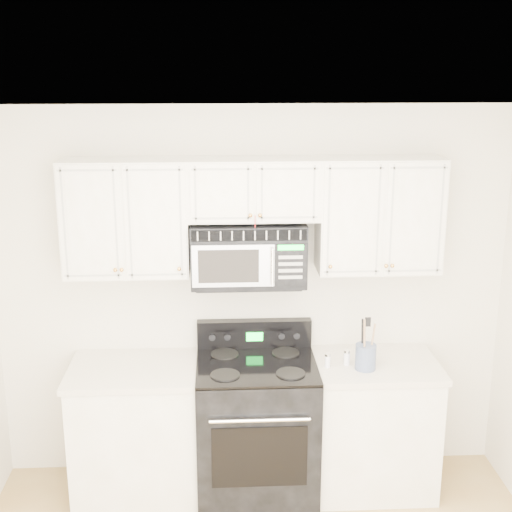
{
  "coord_description": "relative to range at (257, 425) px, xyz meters",
  "views": [
    {
      "loc": [
        -0.23,
        -2.92,
        2.87
      ],
      "look_at": [
        0.0,
        1.3,
        1.71
      ],
      "focal_mm": 50.0,
      "sensor_mm": 36.0,
      "label": 1
    }
  ],
  "objects": [
    {
      "name": "base_cabinet_right",
      "position": [
        0.79,
        0.02,
        -0.06
      ],
      "size": [
        0.86,
        0.65,
        0.92
      ],
      "color": "white",
      "rests_on": "ground"
    },
    {
      "name": "utensil_crock",
      "position": [
        0.71,
        -0.09,
        0.53
      ],
      "size": [
        0.14,
        0.14,
        0.36
      ],
      "color": "#4B5A7C",
      "rests_on": "base_cabinet_right"
    },
    {
      "name": "range",
      "position": [
        0.0,
        0.0,
        0.0
      ],
      "size": [
        0.79,
        0.72,
        1.13
      ],
      "color": "black",
      "rests_on": "ground"
    },
    {
      "name": "upper_cabinets",
      "position": [
        -0.01,
        0.17,
        1.45
      ],
      "size": [
        2.44,
        0.37,
        0.75
      ],
      "color": "white",
      "rests_on": "ground"
    },
    {
      "name": "shaker_salt",
      "position": [
        0.46,
        -0.05,
        0.48
      ],
      "size": [
        0.04,
        0.04,
        0.09
      ],
      "color": "white",
      "rests_on": "base_cabinet_right"
    },
    {
      "name": "microwave",
      "position": [
        -0.05,
        0.14,
        1.17
      ],
      "size": [
        0.74,
        0.42,
        0.41
      ],
      "color": "black",
      "rests_on": "ground"
    },
    {
      "name": "shaker_pepper",
      "position": [
        0.6,
        -0.02,
        0.49
      ],
      "size": [
        0.04,
        0.04,
        0.1
      ],
      "color": "white",
      "rests_on": "base_cabinet_right"
    },
    {
      "name": "base_cabinet_left",
      "position": [
        -0.81,
        0.02,
        -0.06
      ],
      "size": [
        0.86,
        0.65,
        0.92
      ],
      "color": "white",
      "rests_on": "ground"
    },
    {
      "name": "room",
      "position": [
        -0.01,
        -1.42,
        0.82
      ],
      "size": [
        3.51,
        3.51,
        2.61
      ],
      "color": "tan",
      "rests_on": "ground"
    }
  ]
}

